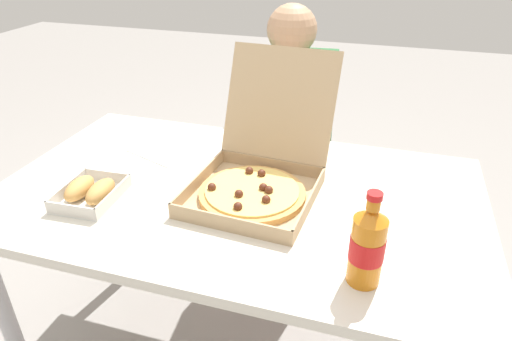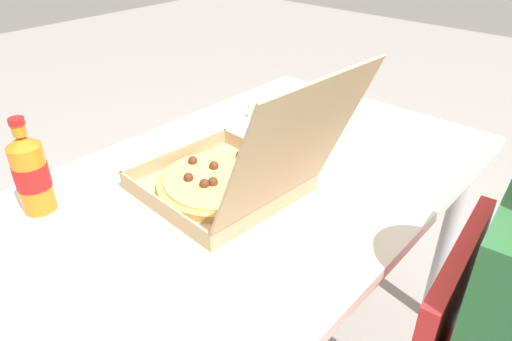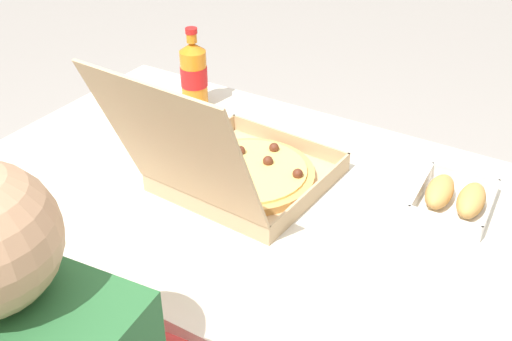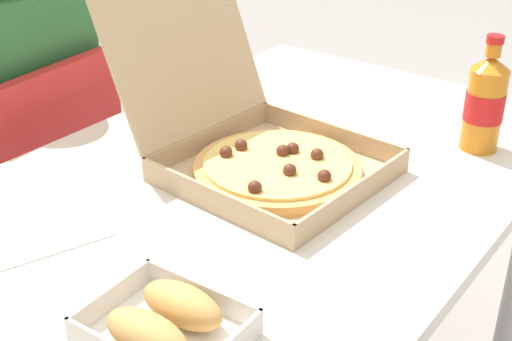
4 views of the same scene
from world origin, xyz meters
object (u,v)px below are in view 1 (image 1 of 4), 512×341
(chair, at_px, (287,165))
(bread_side_box, at_px, (90,191))
(pizza_box_open, at_px, (257,177))
(cola_bottle, at_px, (367,246))
(diner_person, at_px, (290,116))
(paper_menu, at_px, (163,151))

(chair, bearing_deg, bread_side_box, -114.85)
(pizza_box_open, xyz_separation_m, bread_side_box, (-0.43, -0.18, -0.02))
(cola_bottle, bearing_deg, pizza_box_open, 138.83)
(chair, distance_m, cola_bottle, 1.05)
(diner_person, distance_m, paper_menu, 0.63)
(bread_side_box, height_order, paper_menu, bread_side_box)
(bread_side_box, relative_size, cola_bottle, 0.88)
(pizza_box_open, distance_m, bread_side_box, 0.47)
(paper_menu, bearing_deg, pizza_box_open, -1.98)
(chair, distance_m, bread_side_box, 0.93)
(diner_person, relative_size, bread_side_box, 5.84)
(pizza_box_open, bearing_deg, diner_person, 95.22)
(chair, height_order, paper_menu, chair)
(chair, bearing_deg, paper_menu, -123.97)
(chair, distance_m, pizza_box_open, 0.70)
(chair, xyz_separation_m, paper_menu, (-0.32, -0.48, 0.25))
(bread_side_box, bearing_deg, paper_menu, 81.04)
(paper_menu, bearing_deg, bread_side_box, -78.98)
(bread_side_box, distance_m, cola_bottle, 0.77)
(bread_side_box, bearing_deg, pizza_box_open, 22.28)
(diner_person, bearing_deg, pizza_box_open, -84.78)
(cola_bottle, xyz_separation_m, paper_menu, (-0.71, 0.44, -0.09))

